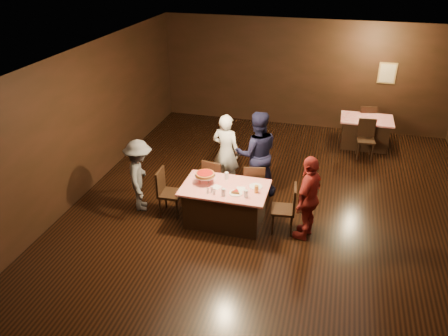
{
  "coord_description": "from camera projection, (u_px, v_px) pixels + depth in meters",
  "views": [
    {
      "loc": [
        0.96,
        -7.14,
        4.85
      ],
      "look_at": [
        -0.93,
        -0.07,
        1.0
      ],
      "focal_mm": 35.0,
      "sensor_mm": 36.0,
      "label": 1
    }
  ],
  "objects": [
    {
      "name": "pizza_stand",
      "position": [
        205.0,
        174.0,
        8.14
      ],
      "size": [
        0.38,
        0.38,
        0.22
      ],
      "color": "black",
      "rests_on": "main_table"
    },
    {
      "name": "glass_amber",
      "position": [
        256.0,
        189.0,
        7.88
      ],
      "size": [
        0.08,
        0.08,
        0.14
      ],
      "primitive_type": "cylinder",
      "color": "#BF7F26",
      "rests_on": "main_table"
    },
    {
      "name": "diner_white_jacket",
      "position": [
        226.0,
        152.0,
        9.25
      ],
      "size": [
        0.68,
        0.51,
        1.69
      ],
      "primitive_type": "imported",
      "rotation": [
        0.0,
        0.0,
        2.96
      ],
      "color": "silver",
      "rests_on": "ground"
    },
    {
      "name": "plate_with_slice",
      "position": [
        236.0,
        192.0,
        7.87
      ],
      "size": [
        0.25,
        0.25,
        0.06
      ],
      "color": "white",
      "rests_on": "main_table"
    },
    {
      "name": "chair_end_left",
      "position": [
        170.0,
        193.0,
        8.48
      ],
      "size": [
        0.44,
        0.44,
        0.95
      ],
      "primitive_type": "cube",
      "rotation": [
        0.0,
        0.0,
        1.61
      ],
      "color": "black",
      "rests_on": "ground"
    },
    {
      "name": "room",
      "position": [
        277.0,
        115.0,
        7.59
      ],
      "size": [
        10.0,
        10.04,
        3.02
      ],
      "color": "black",
      "rests_on": "ground"
    },
    {
      "name": "condiments",
      "position": [
        211.0,
        191.0,
        7.87
      ],
      "size": [
        0.17,
        0.1,
        0.09
      ],
      "color": "silver",
      "rests_on": "main_table"
    },
    {
      "name": "napkin_center",
      "position": [
        241.0,
        189.0,
        8.02
      ],
      "size": [
        0.19,
        0.19,
        0.01
      ],
      "primitive_type": "cube",
      "rotation": [
        0.0,
        0.0,
        0.21
      ],
      "color": "white",
      "rests_on": "main_table"
    },
    {
      "name": "chair_far_left",
      "position": [
        216.0,
        179.0,
        8.96
      ],
      "size": [
        0.49,
        0.49,
        0.95
      ],
      "primitive_type": "cube",
      "rotation": [
        0.0,
        0.0,
        2.97
      ],
      "color": "black",
      "rests_on": "ground"
    },
    {
      "name": "glass_front_left",
      "position": [
        223.0,
        192.0,
        7.79
      ],
      "size": [
        0.08,
        0.08,
        0.14
      ],
      "primitive_type": "cylinder",
      "color": "silver",
      "rests_on": "main_table"
    },
    {
      "name": "napkin_left",
      "position": [
        217.0,
        187.0,
        8.08
      ],
      "size": [
        0.21,
        0.21,
        0.01
      ],
      "primitive_type": "cube",
      "rotation": [
        0.0,
        0.0,
        -0.35
      ],
      "color": "white",
      "rests_on": "main_table"
    },
    {
      "name": "chair_end_right",
      "position": [
        283.0,
        209.0,
        7.98
      ],
      "size": [
        0.46,
        0.46,
        0.95
      ],
      "primitive_type": "cube",
      "rotation": [
        0.0,
        0.0,
        -1.47
      ],
      "color": "black",
      "rests_on": "ground"
    },
    {
      "name": "main_table",
      "position": [
        225.0,
        204.0,
        8.27
      ],
      "size": [
        1.6,
        1.0,
        0.77
      ],
      "primitive_type": "cube",
      "color": "red",
      "rests_on": "ground"
    },
    {
      "name": "plate_empty",
      "position": [
        256.0,
        186.0,
        8.09
      ],
      "size": [
        0.25,
        0.25,
        0.01
      ],
      "primitive_type": "cylinder",
      "color": "white",
      "rests_on": "main_table"
    },
    {
      "name": "glass_front_right",
      "position": [
        246.0,
        194.0,
        7.74
      ],
      "size": [
        0.08,
        0.08,
        0.14
      ],
      "primitive_type": "cylinder",
      "color": "silver",
      "rests_on": "main_table"
    },
    {
      "name": "chair_back_far",
      "position": [
        365.0,
        121.0,
        11.83
      ],
      "size": [
        0.48,
        0.48,
        0.95
      ],
      "primitive_type": "cube",
      "rotation": [
        0.0,
        0.0,
        3.31
      ],
      "color": "black",
      "rests_on": "ground"
    },
    {
      "name": "glass_back",
      "position": [
        227.0,
        176.0,
        8.33
      ],
      "size": [
        0.08,
        0.08,
        0.14
      ],
      "primitive_type": "cylinder",
      "color": "silver",
      "rests_on": "main_table"
    },
    {
      "name": "diner_grey_knit",
      "position": [
        140.0,
        176.0,
        8.54
      ],
      "size": [
        0.85,
        1.09,
        1.48
      ],
      "primitive_type": "imported",
      "rotation": [
        0.0,
        0.0,
        1.93
      ],
      "color": "#515255",
      "rests_on": "ground"
    },
    {
      "name": "chair_back_near",
      "position": [
        366.0,
        140.0,
        10.72
      ],
      "size": [
        0.45,
        0.45,
        0.95
      ],
      "primitive_type": "cube",
      "rotation": [
        0.0,
        0.0,
        0.08
      ],
      "color": "black",
      "rests_on": "ground"
    },
    {
      "name": "chair_far_right",
      "position": [
        254.0,
        184.0,
        8.78
      ],
      "size": [
        0.5,
        0.5,
        0.95
      ],
      "primitive_type": "cube",
      "rotation": [
        0.0,
        0.0,
        3.34
      ],
      "color": "black",
      "rests_on": "ground"
    },
    {
      "name": "diner_navy_hoodie",
      "position": [
        257.0,
        154.0,
        9.0
      ],
      "size": [
        1.08,
        0.96,
        1.84
      ],
      "primitive_type": "imported",
      "rotation": [
        0.0,
        0.0,
        3.49
      ],
      "color": "black",
      "rests_on": "ground"
    },
    {
      "name": "diner_red_shirt",
      "position": [
        308.0,
        198.0,
        7.68
      ],
      "size": [
        0.65,
        1.02,
        1.62
      ],
      "primitive_type": "imported",
      "rotation": [
        0.0,
        0.0,
        -1.86
      ],
      "color": "maroon",
      "rests_on": "ground"
    },
    {
      "name": "back_table",
      "position": [
        365.0,
        132.0,
        11.36
      ],
      "size": [
        1.3,
        0.9,
        0.77
      ],
      "primitive_type": "cube",
      "color": "red",
      "rests_on": "ground"
    }
  ]
}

